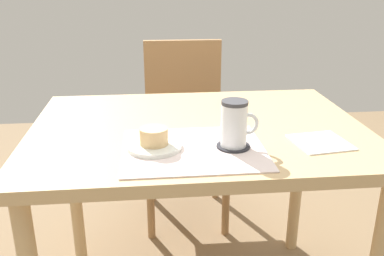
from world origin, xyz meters
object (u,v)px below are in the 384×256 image
pastry (154,136)px  coffee_mug (235,123)px  wooden_chair (185,123)px  dining_table (198,151)px  pastry_plate (154,146)px

pastry → coffee_mug: size_ratio=0.61×
wooden_chair → pastry: 0.96m
wooden_chair → dining_table: bearing=89.8°
wooden_chair → coffee_mug: (0.06, -0.92, 0.32)m
wooden_chair → pastry_plate: bearing=81.0°
wooden_chair → coffee_mug: bearing=95.0°
pastry_plate → coffee_mug: coffee_mug is taller
pastry → coffee_mug: bearing=-4.0°
dining_table → pastry_plate: pastry_plate is taller
dining_table → pastry_plate: 0.25m
dining_table → pastry: bearing=-129.1°
wooden_chair → pastry_plate: size_ratio=5.68×
dining_table → wooden_chair: size_ratio=1.21×
wooden_chair → pastry_plate: wooden_chair is taller
pastry → wooden_chair: bearing=79.8°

